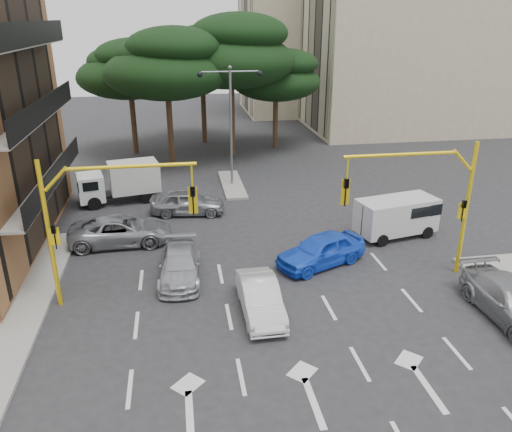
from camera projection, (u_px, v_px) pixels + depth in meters
The scene contains 20 objects.
ground at pixel (280, 312), 19.55m from camera, with size 120.00×120.00×0.00m, color #28282B.
median_strip at pixel (232, 184), 34.18m from camera, with size 1.40×6.00×0.15m, color gray.
apartment_beige_near at pixel (415, 32), 48.36m from camera, with size 20.20×12.15×18.70m.
apartment_beige_far at pixel (312, 39), 58.69m from camera, with size 16.20×12.15×16.70m.
pine_left_near at pixel (167, 63), 36.25m from camera, with size 9.15×9.15×10.23m.
pine_center at pixel (232, 51), 38.57m from camera, with size 9.98×9.98×11.16m.
pine_left_far at pixel (130, 69), 39.72m from camera, with size 8.32×8.32×9.30m.
pine_right at pixel (277, 75), 41.77m from camera, with size 7.49×7.49×8.37m.
pine_back at pixel (202, 56), 43.11m from camera, with size 9.15×9.15×10.23m.
signal_mast_right at pixel (430, 193), 20.94m from camera, with size 5.79×0.37×6.00m.
signal_mast_left at pixel (95, 212), 18.91m from camera, with size 5.79×0.37×6.00m.
street_lamp_center at pixel (231, 106), 32.19m from camera, with size 4.16×0.36×7.77m.
car_white_hatch at pixel (260, 298), 19.26m from camera, with size 1.41×4.04×1.33m, color silver.
car_blue_compact at pixel (321, 250), 23.03m from camera, with size 1.77×4.40×1.50m, color blue.
car_silver_wagon at pixel (180, 265), 21.88m from camera, with size 1.77×4.36×1.26m, color #ABADB3.
car_silver_cross_a at pixel (121, 231), 25.21m from camera, with size 2.34×5.07×1.41m, color #93959A.
car_silver_cross_b at pixel (187, 202), 29.01m from camera, with size 1.72×4.29×1.46m, color gray.
car_silver_parked at pixel (512, 302), 18.89m from camera, with size 2.02×4.96×1.44m, color gray.
van_white at pixel (396, 217), 26.01m from camera, with size 1.88×4.15×2.08m, color silver, non-canonical shape.
box_truck_a at pixel (120, 183), 30.81m from camera, with size 2.07×4.94×2.43m, color white, non-canonical shape.
Camera 1 is at (-3.61, -16.38, 10.77)m, focal length 35.00 mm.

